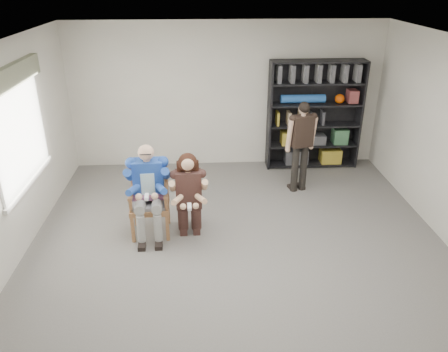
{
  "coord_description": "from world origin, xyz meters",
  "views": [
    {
      "loc": [
        -0.49,
        -4.77,
        3.57
      ],
      "look_at": [
        -0.2,
        0.6,
        1.05
      ],
      "focal_mm": 35.0,
      "sensor_mm": 36.0,
      "label": 1
    }
  ],
  "objects_px": {
    "armchair": "(150,201)",
    "bookshelf": "(314,115)",
    "standing_man": "(301,148)",
    "kneeling_woman": "(189,197)",
    "seated_man": "(149,191)"
  },
  "relations": [
    {
      "from": "armchair",
      "to": "bookshelf",
      "type": "distance_m",
      "value": 3.84
    },
    {
      "from": "bookshelf",
      "to": "standing_man",
      "type": "height_order",
      "value": "bookshelf"
    },
    {
      "from": "kneeling_woman",
      "to": "bookshelf",
      "type": "bearing_deg",
      "value": 43.79
    },
    {
      "from": "armchair",
      "to": "bookshelf",
      "type": "bearing_deg",
      "value": 36.22
    },
    {
      "from": "seated_man",
      "to": "kneeling_woman",
      "type": "bearing_deg",
      "value": -14.13
    },
    {
      "from": "kneeling_woman",
      "to": "bookshelf",
      "type": "xyz_separation_m",
      "value": [
        2.39,
        2.5,
        0.41
      ]
    },
    {
      "from": "armchair",
      "to": "seated_man",
      "type": "distance_m",
      "value": 0.16
    },
    {
      "from": "armchair",
      "to": "kneeling_woman",
      "type": "height_order",
      "value": "kneeling_woman"
    },
    {
      "from": "standing_man",
      "to": "kneeling_woman",
      "type": "bearing_deg",
      "value": -159.04
    },
    {
      "from": "armchair",
      "to": "bookshelf",
      "type": "relative_size",
      "value": 0.51
    },
    {
      "from": "seated_man",
      "to": "standing_man",
      "type": "relative_size",
      "value": 0.86
    },
    {
      "from": "kneeling_woman",
      "to": "bookshelf",
      "type": "relative_size",
      "value": 0.61
    },
    {
      "from": "kneeling_woman",
      "to": "seated_man",
      "type": "bearing_deg",
      "value": 165.87
    },
    {
      "from": "standing_man",
      "to": "armchair",
      "type": "bearing_deg",
      "value": -168.07
    },
    {
      "from": "seated_man",
      "to": "kneeling_woman",
      "type": "height_order",
      "value": "seated_man"
    }
  ]
}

